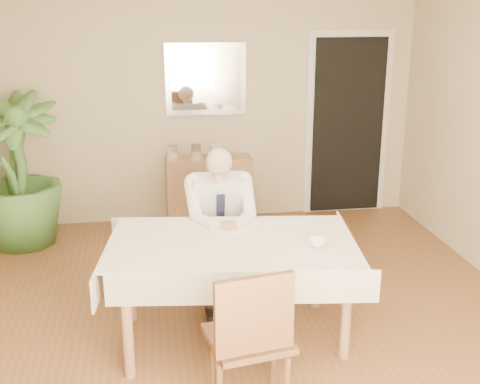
{
  "coord_description": "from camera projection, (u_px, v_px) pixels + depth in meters",
  "views": [
    {
      "loc": [
        -0.66,
        -3.95,
        2.31
      ],
      "look_at": [
        0.0,
        0.35,
        0.95
      ],
      "focal_mm": 45.0,
      "sensor_mm": 36.0,
      "label": 1
    }
  ],
  "objects": [
    {
      "name": "fork",
      "position": [
        225.0,
        229.0,
        4.29
      ],
      "size": [
        0.01,
        0.13,
        0.01
      ],
      "primitive_type": "cylinder",
      "rotation": [
        1.57,
        0.0,
        0.0
      ],
      "color": "silver",
      "rests_on": "dining_table"
    },
    {
      "name": "room",
      "position": [
        248.0,
        158.0,
        4.12
      ],
      "size": [
        5.0,
        5.02,
        2.6
      ],
      "color": "brown",
      "rests_on": "ground"
    },
    {
      "name": "sideboard",
      "position": [
        209.0,
        190.0,
        6.58
      ],
      "size": [
        0.92,
        0.32,
        0.74
      ],
      "primitive_type": "cube",
      "rotation": [
        0.0,
        0.0,
        0.01
      ],
      "color": "olive",
      "rests_on": "ground"
    },
    {
      "name": "knife",
      "position": [
        236.0,
        228.0,
        4.3
      ],
      "size": [
        0.01,
        0.13,
        0.01
      ],
      "primitive_type": "cylinder",
      "rotation": [
        1.57,
        0.0,
        0.0
      ],
      "color": "silver",
      "rests_on": "dining_table"
    },
    {
      "name": "dining_table",
      "position": [
        232.0,
        252.0,
        4.16
      ],
      "size": [
        1.84,
        1.22,
        0.75
      ],
      "rotation": [
        0.0,
        0.0,
        -0.12
      ],
      "color": "olive",
      "rests_on": "ground"
    },
    {
      "name": "chair_far",
      "position": [
        217.0,
        229.0,
        5.04
      ],
      "size": [
        0.43,
        0.43,
        0.9
      ],
      "rotation": [
        0.0,
        0.0,
        -0.02
      ],
      "color": "#422816",
      "rests_on": "ground"
    },
    {
      "name": "doorway",
      "position": [
        347.0,
        126.0,
        6.76
      ],
      "size": [
        0.96,
        0.07,
        2.1
      ],
      "color": "white",
      "rests_on": "ground"
    },
    {
      "name": "window",
      "position": [
        388.0,
        314.0,
        1.74
      ],
      "size": [
        1.34,
        0.04,
        1.44
      ],
      "color": "white",
      "rests_on": "room"
    },
    {
      "name": "coffee_mug",
      "position": [
        318.0,
        240.0,
        4.03
      ],
      "size": [
        0.16,
        0.16,
        0.1
      ],
      "primitive_type": "imported",
      "rotation": [
        0.0,
        0.0,
        -0.39
      ],
      "color": "white",
      "rests_on": "dining_table"
    },
    {
      "name": "photo_frame_left",
      "position": [
        173.0,
        151.0,
        6.45
      ],
      "size": [
        0.1,
        0.02,
        0.14
      ],
      "primitive_type": "cube",
      "color": "silver",
      "rests_on": "sideboard"
    },
    {
      "name": "potted_palm",
      "position": [
        17.0,
        171.0,
        5.85
      ],
      "size": [
        0.89,
        0.89,
        1.51
      ],
      "primitive_type": "imported",
      "rotation": [
        0.0,
        0.0,
        -0.05
      ],
      "color": "#365F26",
      "rests_on": "ground"
    },
    {
      "name": "chair_near",
      "position": [
        251.0,
        335.0,
        3.37
      ],
      "size": [
        0.52,
        0.52,
        0.95
      ],
      "rotation": [
        0.0,
        0.0,
        0.18
      ],
      "color": "#422816",
      "rests_on": "ground"
    },
    {
      "name": "seated_man",
      "position": [
        221.0,
        220.0,
        4.71
      ],
      "size": [
        0.48,
        0.72,
        1.24
      ],
      "color": "silver",
      "rests_on": "ground"
    },
    {
      "name": "photo_frame_center",
      "position": [
        196.0,
        150.0,
        6.5
      ],
      "size": [
        0.1,
        0.02,
        0.14
      ],
      "primitive_type": "cube",
      "color": "silver",
      "rests_on": "sideboard"
    },
    {
      "name": "mirror",
      "position": [
        206.0,
        79.0,
        6.37
      ],
      "size": [
        0.86,
        0.04,
        0.76
      ],
      "color": "silver",
      "rests_on": "room"
    },
    {
      "name": "plate",
      "position": [
        229.0,
        228.0,
        4.36
      ],
      "size": [
        0.26,
        0.26,
        0.02
      ],
      "primitive_type": "cylinder",
      "color": "white",
      "rests_on": "dining_table"
    },
    {
      "name": "food",
      "position": [
        229.0,
        225.0,
        4.35
      ],
      "size": [
        0.14,
        0.14,
        0.06
      ],
      "primitive_type": "ellipsoid",
      "color": "brown",
      "rests_on": "dining_table"
    },
    {
      "name": "photo_frame_right",
      "position": [
        216.0,
        150.0,
        6.51
      ],
      "size": [
        0.1,
        0.02,
        0.14
      ],
      "primitive_type": "cube",
      "color": "silver",
      "rests_on": "sideboard"
    }
  ]
}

